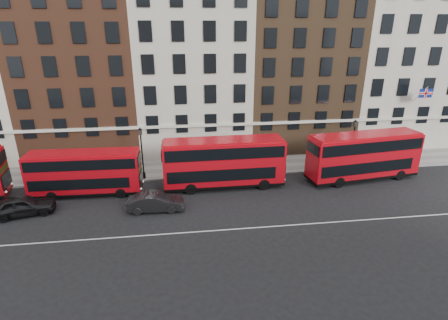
{
  "coord_description": "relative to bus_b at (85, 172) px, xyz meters",
  "views": [
    {
      "loc": [
        -1.81,
        -24.71,
        14.57
      ],
      "look_at": [
        2.05,
        5.0,
        3.0
      ],
      "focal_mm": 28.0,
      "sensor_mm": 36.0,
      "label": 1
    }
  ],
  "objects": [
    {
      "name": "road_centre_line",
      "position": [
        10.57,
        -7.64,
        -2.21
      ],
      "size": [
        70.0,
        0.12,
        0.01
      ],
      "primitive_type": "cube",
      "color": "white",
      "rests_on": "ground"
    },
    {
      "name": "bus_d",
      "position": [
        26.64,
        -0.01,
        0.34
      ],
      "size": [
        11.6,
        4.15,
        4.77
      ],
      "rotation": [
        0.0,
        0.0,
        0.13
      ],
      "color": "#B00913",
      "rests_on": "ground"
    },
    {
      "name": "kerb",
      "position": [
        10.57,
        2.36,
        -2.14
      ],
      "size": [
        80.0,
        0.3,
        0.16
      ],
      "primitive_type": "cube",
      "color": "gray",
      "rests_on": "ground"
    },
    {
      "name": "lamp_post_right",
      "position": [
        26.84,
        2.77,
        0.86
      ],
      "size": [
        0.44,
        0.44,
        5.33
      ],
      "color": "black",
      "rests_on": "pavement"
    },
    {
      "name": "car_front",
      "position": [
        6.41,
        -3.87,
        -1.45
      ],
      "size": [
        4.73,
        1.76,
        1.55
      ],
      "primitive_type": "imported",
      "rotation": [
        0.0,
        0.0,
        1.54
      ],
      "color": "#242427",
      "rests_on": "ground"
    },
    {
      "name": "traffic_light",
      "position": [
        33.37,
        2.8,
        0.23
      ],
      "size": [
        0.25,
        0.45,
        3.27
      ],
      "color": "black",
      "rests_on": "pavement"
    },
    {
      "name": "iron_railings",
      "position": [
        10.57,
        7.06,
        -1.57
      ],
      "size": [
        6.6,
        0.06,
        1.0
      ],
      "primitive_type": null,
      "color": "black",
      "rests_on": "pavement"
    },
    {
      "name": "ground",
      "position": [
        10.57,
        -5.64,
        -2.22
      ],
      "size": [
        120.0,
        120.0,
        0.0
      ],
      "primitive_type": "plane",
      "color": "black",
      "rests_on": "ground"
    },
    {
      "name": "lamp_post_left",
      "position": [
        4.92,
        2.67,
        0.86
      ],
      "size": [
        0.44,
        0.44,
        5.33
      ],
      "color": "black",
      "rests_on": "pavement"
    },
    {
      "name": "pavement",
      "position": [
        10.57,
        4.86,
        -2.14
      ],
      "size": [
        80.0,
        5.0,
        0.15
      ],
      "primitive_type": "cube",
      "color": "slate",
      "rests_on": "ground"
    },
    {
      "name": "bus_b",
      "position": [
        0.0,
        0.0,
        0.0
      ],
      "size": [
        9.92,
        2.66,
        4.14
      ],
      "rotation": [
        0.0,
        0.0,
        -0.03
      ],
      "color": "#B00913",
      "rests_on": "ground"
    },
    {
      "name": "car_rear",
      "position": [
        -4.3,
        -3.19,
        -1.39
      ],
      "size": [
        5.19,
        3.0,
        1.66
      ],
      "primitive_type": "imported",
      "rotation": [
        0.0,
        0.0,
        1.8
      ],
      "color": "black",
      "rests_on": "ground"
    },
    {
      "name": "bus_c",
      "position": [
        12.65,
        -0.0,
        0.34
      ],
      "size": [
        11.42,
        2.9,
        4.78
      ],
      "rotation": [
        0.0,
        0.0,
        0.01
      ],
      "color": "#B00913",
      "rests_on": "ground"
    },
    {
      "name": "building_terrace",
      "position": [
        10.26,
        12.24,
        8.02
      ],
      "size": [
        64.0,
        11.95,
        22.0
      ],
      "color": "#B1A999",
      "rests_on": "ground"
    }
  ]
}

